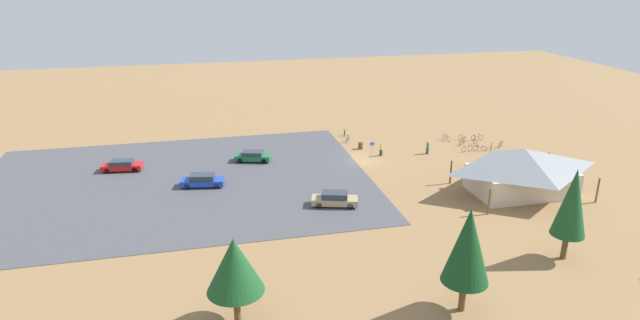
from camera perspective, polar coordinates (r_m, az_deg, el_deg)
The scene contains 25 objects.
ground at distance 67.61m, azimuth 4.44°, elevation 0.02°, with size 160.00×160.00×0.00m, color #937047.
parking_lot_asphalt at distance 62.45m, azimuth -15.17°, elevation -2.31°, with size 43.57×32.07×0.05m, color #4C4C51.
bike_pavilion at distance 60.58m, azimuth 20.79°, elevation -0.82°, with size 12.62×8.58×4.93m.
trash_bin at distance 71.58m, azimuth 4.33°, elevation 1.53°, with size 0.60×0.60×0.90m, color brown.
lot_sign at distance 67.92m, azimuth 5.56°, elevation 1.33°, with size 0.56×0.08×2.20m.
pine_far_east at distance 37.85m, azimuth 15.45°, elevation -8.82°, with size 3.28×3.28×7.84m.
pine_midwest at distance 36.07m, azimuth -9.09°, elevation -11.02°, with size 3.87×3.87×6.37m.
pine_mideast at distance 47.46m, azimuth 25.28°, elevation -4.14°, with size 2.73×2.73×7.95m.
bicycle_yellow_edge_north at distance 75.50m, azimuth 14.87°, elevation 1.82°, with size 1.34×1.18×0.88m.
bicycle_black_trailside at distance 77.18m, azimuth 2.63°, elevation 2.86°, with size 0.72×1.68×0.84m.
bicycle_silver_front_row at distance 72.91m, azimuth 15.38°, elevation 1.15°, with size 1.69×0.52×0.90m.
bicycle_teal_near_porch at distance 76.91m, azimuth 13.29°, elevation 2.30°, with size 0.53×1.77×0.88m.
bicycle_white_mid_cluster at distance 76.12m, azimuth 16.20°, elevation 1.84°, with size 0.48×1.72×0.78m.
bicycle_red_yard_center at distance 78.24m, azimuth 16.38°, elevation 2.31°, with size 1.77×0.48×0.85m.
bicycle_green_yard_left at distance 76.02m, azimuth 18.64°, elevation 1.55°, with size 1.32×1.15×0.78m.
bicycle_blue_edge_south at distance 74.37m, azimuth 2.93°, elevation 2.21°, with size 0.95×1.49×0.86m.
bicycle_orange_by_bin at distance 77.51m, azimuth 14.92°, elevation 2.27°, with size 0.48×1.70×0.82m.
bicycle_purple_yard_front at distance 73.73m, azimuth 16.63°, elevation 1.21°, with size 1.60×0.73×0.80m.
bicycle_yellow_near_sign at distance 74.79m, azimuth 17.77°, elevation 1.37°, with size 1.04×1.49×0.85m.
car_blue_near_entry at distance 60.33m, azimuth -12.41°, elevation -2.13°, with size 4.92×2.60×1.39m.
car_tan_front_row at distance 54.21m, azimuth 1.57°, elevation -4.17°, with size 4.95×3.02×1.45m.
car_red_by_curb at distance 67.66m, azimuth -20.35°, elevation -0.55°, with size 4.80×2.29×1.31m.
car_green_aisle_side at distance 67.09m, azimuth -7.17°, elevation 0.40°, with size 4.69×2.96×1.31m.
visitor_at_bikes at distance 70.76m, azimuth 11.39°, elevation 1.34°, with size 0.40×0.39×1.70m.
visitor_by_pavilion at distance 69.13m, azimuth 6.53°, elevation 1.14°, with size 0.39×0.40×1.63m.
Camera 1 is at (19.64, 60.59, 22.67)m, focal length 30.05 mm.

